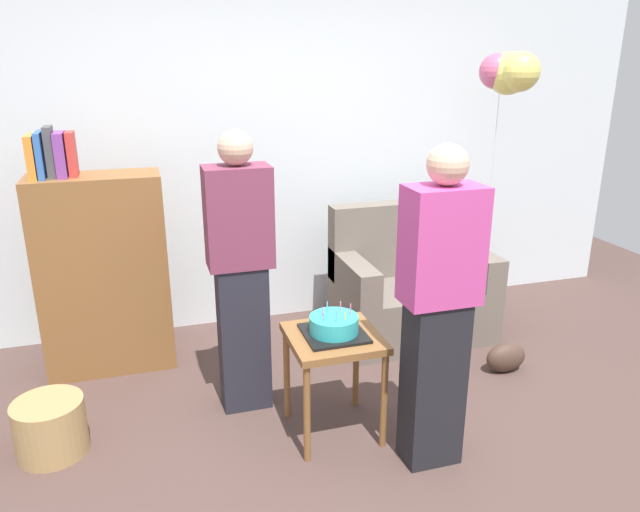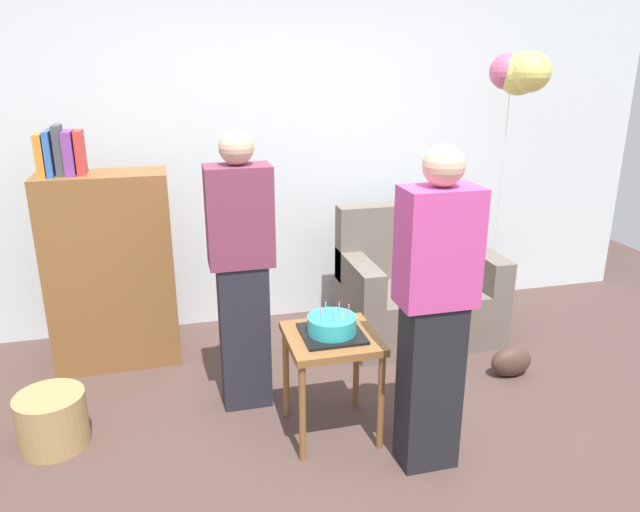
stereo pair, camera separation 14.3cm
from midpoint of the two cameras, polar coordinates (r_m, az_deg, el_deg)
name	(u,v)px [view 2 (the right image)]	position (r m, az deg, el deg)	size (l,w,h in m)	color
ground_plane	(367,469)	(3.23, 5.84, -19.64)	(8.00, 8.00, 0.00)	#4C3833
wall_back	(284,146)	(4.56, -2.56, 10.44)	(6.00, 0.10, 2.70)	silver
couch	(417,291)	(4.49, 10.13, -3.32)	(1.10, 0.70, 0.96)	#6B6056
bookshelf	(110,268)	(4.12, -18.50, -1.07)	(0.80, 0.36, 1.60)	brown
side_table	(332,350)	(3.22, 2.41, -8.99)	(0.48, 0.48, 0.59)	brown
birthday_cake	(332,326)	(3.16, 2.44, -6.74)	(0.32, 0.32, 0.17)	black
person_blowing_candles	(242,272)	(3.39, -6.28, -1.56)	(0.36, 0.22, 1.63)	#23232D
person_holding_cake	(434,312)	(2.92, 12.20, -5.29)	(0.36, 0.22, 1.63)	black
wicker_basket	(52,420)	(3.56, -23.13, -14.23)	(0.36, 0.36, 0.30)	#A88451
handbag	(511,362)	(4.16, 18.76, -9.54)	(0.28, 0.14, 0.20)	#473328
balloon_bunch	(520,73)	(4.46, 19.47, 16.18)	(0.35, 0.39, 2.02)	silver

